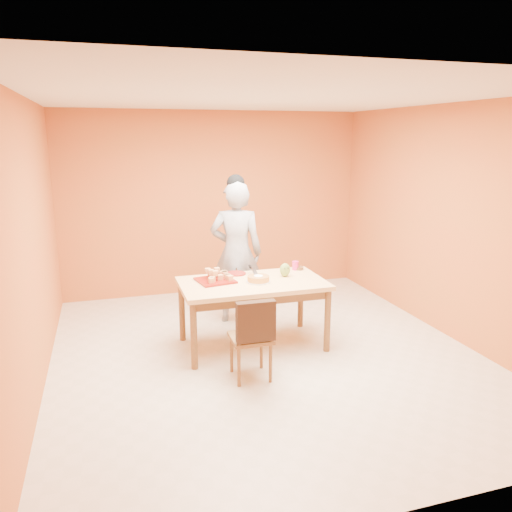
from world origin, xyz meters
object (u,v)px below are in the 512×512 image
object	(u,v)px
dining_table	(253,290)
red_dinner_plate	(236,273)
person	(236,253)
magenta_glass	(295,266)
sponge_cake	(258,279)
pastry_platter	(215,280)
checker_tin	(299,268)
egg_ornament	(285,270)
dining_chair	(251,336)

from	to	relation	value
dining_table	red_dinner_plate	distance (m)	0.38
person	magenta_glass	distance (m)	0.79
person	sponge_cake	bearing A→B (deg)	109.01
pastry_platter	sponge_cake	size ratio (longest dim) A/B	1.56
sponge_cake	checker_tin	bearing A→B (deg)	30.23
red_dinner_plate	pastry_platter	bearing A→B (deg)	-143.11
pastry_platter	egg_ornament	world-z (taller)	egg_ornament
dining_table	pastry_platter	bearing A→B (deg)	162.40
magenta_glass	dining_chair	bearing A→B (deg)	-129.17
person	red_dinner_plate	xyz separation A→B (m)	(-0.13, -0.48, -0.13)
pastry_platter	checker_tin	size ratio (longest dim) A/B	3.37
person	pastry_platter	world-z (taller)	person
sponge_cake	magenta_glass	xyz separation A→B (m)	(0.58, 0.36, 0.01)
red_dinner_plate	checker_tin	bearing A→B (deg)	-1.78
checker_tin	dining_chair	bearing A→B (deg)	-130.56
red_dinner_plate	egg_ornament	size ratio (longest dim) A/B	1.50
sponge_cake	checker_tin	xyz separation A→B (m)	(0.63, 0.36, -0.02)
checker_tin	dining_table	bearing A→B (deg)	-154.40
egg_ornament	magenta_glass	size ratio (longest dim) A/B	1.44
red_dinner_plate	magenta_glass	distance (m)	0.73
dining_table	red_dinner_plate	xyz separation A→B (m)	(-0.10, 0.35, 0.10)
pastry_platter	red_dinner_plate	xyz separation A→B (m)	(0.30, 0.22, -0.00)
pastry_platter	egg_ornament	bearing A→B (deg)	-2.54
dining_chair	red_dinner_plate	world-z (taller)	dining_chair
dining_table	sponge_cake	world-z (taller)	sponge_cake
magenta_glass	checker_tin	xyz separation A→B (m)	(0.05, 0.00, -0.04)
person	sponge_cake	size ratio (longest dim) A/B	7.37
magenta_glass	person	bearing A→B (deg)	139.57
dining_chair	checker_tin	size ratio (longest dim) A/B	7.51
pastry_platter	magenta_glass	bearing A→B (deg)	10.93
pastry_platter	red_dinner_plate	world-z (taller)	pastry_platter
dining_chair	sponge_cake	world-z (taller)	dining_chair
dining_table	red_dinner_plate	world-z (taller)	red_dinner_plate
dining_chair	magenta_glass	xyz separation A→B (m)	(0.88, 1.08, 0.37)
person	red_dinner_plate	size ratio (longest dim) A/B	7.80
person	pastry_platter	bearing A→B (deg)	76.47
egg_ornament	person	bearing A→B (deg)	108.03
dining_chair	person	bearing A→B (deg)	81.43
pastry_platter	sponge_cake	xyz separation A→B (m)	(0.45, -0.16, 0.03)
dining_chair	egg_ornament	bearing A→B (deg)	53.38
checker_tin	red_dinner_plate	bearing A→B (deg)	178.22
person	pastry_platter	size ratio (longest dim) A/B	4.73
sponge_cake	checker_tin	size ratio (longest dim) A/B	2.16
dining_chair	sponge_cake	xyz separation A→B (m)	(0.30, 0.71, 0.36)
checker_tin	magenta_glass	bearing A→B (deg)	-178.27
red_dinner_plate	magenta_glass	size ratio (longest dim) A/B	2.16
red_dinner_plate	sponge_cake	distance (m)	0.42
dining_table	pastry_platter	xyz separation A→B (m)	(-0.40, 0.13, 0.11)
sponge_cake	checker_tin	world-z (taller)	sponge_cake
person	magenta_glass	bearing A→B (deg)	157.36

